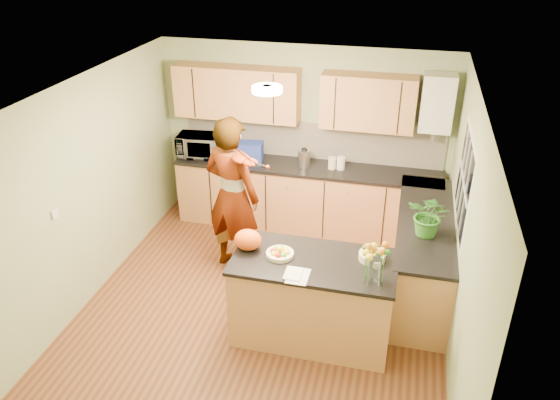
# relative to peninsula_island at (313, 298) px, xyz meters

# --- Properties ---
(floor) EXTENTS (4.50, 4.50, 0.00)m
(floor) POSITION_rel_peninsula_island_xyz_m (-0.62, 0.27, -0.47)
(floor) COLOR #562A18
(floor) RESTS_ON ground
(ceiling) EXTENTS (4.00, 4.50, 0.02)m
(ceiling) POSITION_rel_peninsula_island_xyz_m (-0.62, 0.27, 2.03)
(ceiling) COLOR white
(ceiling) RESTS_ON wall_back
(wall_back) EXTENTS (4.00, 0.02, 2.50)m
(wall_back) POSITION_rel_peninsula_island_xyz_m (-0.62, 2.52, 0.78)
(wall_back) COLOR #8BA072
(wall_back) RESTS_ON floor
(wall_front) EXTENTS (4.00, 0.02, 2.50)m
(wall_front) POSITION_rel_peninsula_island_xyz_m (-0.62, -1.98, 0.78)
(wall_front) COLOR #8BA072
(wall_front) RESTS_ON floor
(wall_left) EXTENTS (0.02, 4.50, 2.50)m
(wall_left) POSITION_rel_peninsula_island_xyz_m (-2.62, 0.27, 0.78)
(wall_left) COLOR #8BA072
(wall_left) RESTS_ON floor
(wall_right) EXTENTS (0.02, 4.50, 2.50)m
(wall_right) POSITION_rel_peninsula_island_xyz_m (1.38, 0.27, 0.78)
(wall_right) COLOR #8BA072
(wall_right) RESTS_ON floor
(back_counter) EXTENTS (3.64, 0.62, 0.94)m
(back_counter) POSITION_rel_peninsula_island_xyz_m (-0.52, 2.22, 0.00)
(back_counter) COLOR tan
(back_counter) RESTS_ON floor
(right_counter) EXTENTS (0.62, 2.24, 0.94)m
(right_counter) POSITION_rel_peninsula_island_xyz_m (1.08, 1.12, 0.00)
(right_counter) COLOR tan
(right_counter) RESTS_ON floor
(splashback) EXTENTS (3.60, 0.02, 0.52)m
(splashback) POSITION_rel_peninsula_island_xyz_m (-0.52, 2.50, 0.73)
(splashback) COLOR #F0E4D0
(splashback) RESTS_ON back_counter
(upper_cabinets) EXTENTS (3.20, 0.34, 0.70)m
(upper_cabinets) POSITION_rel_peninsula_island_xyz_m (-0.79, 2.35, 1.38)
(upper_cabinets) COLOR tan
(upper_cabinets) RESTS_ON wall_back
(boiler) EXTENTS (0.40, 0.30, 0.86)m
(boiler) POSITION_rel_peninsula_island_xyz_m (1.08, 2.36, 1.43)
(boiler) COLOR silver
(boiler) RESTS_ON wall_back
(window_right) EXTENTS (0.01, 1.30, 1.05)m
(window_right) POSITION_rel_peninsula_island_xyz_m (1.37, 0.87, 1.08)
(window_right) COLOR silver
(window_right) RESTS_ON wall_right
(light_switch) EXTENTS (0.02, 0.09, 0.09)m
(light_switch) POSITION_rel_peninsula_island_xyz_m (-2.60, -0.33, 0.83)
(light_switch) COLOR silver
(light_switch) RESTS_ON wall_left
(ceiling_lamp) EXTENTS (0.30, 0.30, 0.07)m
(ceiling_lamp) POSITION_rel_peninsula_island_xyz_m (-0.62, 0.57, 1.99)
(ceiling_lamp) COLOR #FFEABF
(ceiling_lamp) RESTS_ON ceiling
(peninsula_island) EXTENTS (1.63, 0.84, 0.94)m
(peninsula_island) POSITION_rel_peninsula_island_xyz_m (0.00, 0.00, 0.00)
(peninsula_island) COLOR tan
(peninsula_island) RESTS_ON floor
(fruit_dish) EXTENTS (0.28, 0.28, 0.10)m
(fruit_dish) POSITION_rel_peninsula_island_xyz_m (-0.35, 0.00, 0.51)
(fruit_dish) COLOR beige
(fruit_dish) RESTS_ON peninsula_island
(orange_bowl) EXTENTS (0.26, 0.26, 0.15)m
(orange_bowl) POSITION_rel_peninsula_island_xyz_m (0.55, 0.15, 0.53)
(orange_bowl) COLOR beige
(orange_bowl) RESTS_ON peninsula_island
(flower_vase) EXTENTS (0.27, 0.27, 0.50)m
(flower_vase) POSITION_rel_peninsula_island_xyz_m (0.60, -0.18, 0.80)
(flower_vase) COLOR silver
(flower_vase) RESTS_ON peninsula_island
(orange_bag) EXTENTS (0.34, 0.31, 0.21)m
(orange_bag) POSITION_rel_peninsula_island_xyz_m (-0.70, 0.05, 0.57)
(orange_bag) COLOR #E44D12
(orange_bag) RESTS_ON peninsula_island
(papers) EXTENTS (0.20, 0.27, 0.01)m
(papers) POSITION_rel_peninsula_island_xyz_m (-0.10, -0.30, 0.47)
(papers) COLOR white
(papers) RESTS_ON peninsula_island
(violinist) EXTENTS (0.83, 0.67, 1.98)m
(violinist) POSITION_rel_peninsula_island_xyz_m (-1.19, 1.04, 0.52)
(violinist) COLOR tan
(violinist) RESTS_ON floor
(violin) EXTENTS (0.66, 0.57, 0.17)m
(violin) POSITION_rel_peninsula_island_xyz_m (-0.99, 0.82, 1.12)
(violin) COLOR #4A1204
(violin) RESTS_ON violinist
(microwave) EXTENTS (0.60, 0.43, 0.31)m
(microwave) POSITION_rel_peninsula_island_xyz_m (-2.06, 2.20, 0.63)
(microwave) COLOR silver
(microwave) RESTS_ON back_counter
(blue_box) EXTENTS (0.36, 0.28, 0.27)m
(blue_box) POSITION_rel_peninsula_island_xyz_m (-1.30, 2.20, 0.60)
(blue_box) COLOR #213498
(blue_box) RESTS_ON back_counter
(kettle) EXTENTS (0.16, 0.16, 0.31)m
(kettle) POSITION_rel_peninsula_island_xyz_m (-0.55, 2.21, 0.60)
(kettle) COLOR #ACACB0
(kettle) RESTS_ON back_counter
(jar_cream) EXTENTS (0.14, 0.14, 0.16)m
(jar_cream) POSITION_rel_peninsula_island_xyz_m (-0.17, 2.21, 0.55)
(jar_cream) COLOR beige
(jar_cream) RESTS_ON back_counter
(jar_white) EXTENTS (0.13, 0.13, 0.17)m
(jar_white) POSITION_rel_peninsula_island_xyz_m (-0.05, 2.22, 0.56)
(jar_white) COLOR silver
(jar_white) RESTS_ON back_counter
(potted_plant) EXTENTS (0.54, 0.51, 0.48)m
(potted_plant) POSITION_rel_peninsula_island_xyz_m (1.08, 0.75, 0.71)
(potted_plant) COLOR #347A28
(potted_plant) RESTS_ON right_counter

